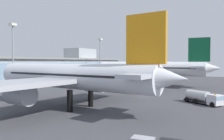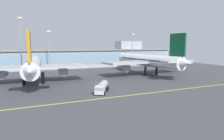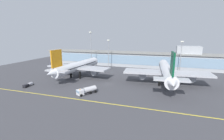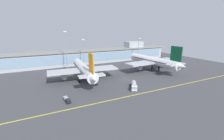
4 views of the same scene
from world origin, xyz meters
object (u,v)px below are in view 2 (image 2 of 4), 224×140
(apron_light_mast_centre, at_px, (49,45))
(apron_light_mast_west, at_px, (21,38))
(fuel_tanker_truck, at_px, (102,87))
(apron_light_mast_east, at_px, (132,45))
(airliner_near_right, at_px, (147,61))
(airliner_near_left, at_px, (33,66))

(apron_light_mast_centre, bearing_deg, apron_light_mast_west, -167.96)
(fuel_tanker_truck, bearing_deg, apron_light_mast_east, 174.30)
(fuel_tanker_truck, distance_m, apron_light_mast_west, 56.73)
(fuel_tanker_truck, relative_size, apron_light_mast_east, 0.43)
(fuel_tanker_truck, distance_m, apron_light_mast_east, 67.38)
(apron_light_mast_east, bearing_deg, apron_light_mast_west, -177.81)
(airliner_near_right, height_order, apron_light_mast_centre, apron_light_mast_centre)
(apron_light_mast_centre, bearing_deg, fuel_tanker_truck, -80.88)
(airliner_near_left, distance_m, apron_light_mast_east, 64.98)
(airliner_near_left, relative_size, apron_light_mast_east, 2.34)
(apron_light_mast_east, bearing_deg, fuel_tanker_truck, -127.47)
(apron_light_mast_west, bearing_deg, apron_light_mast_east, 2.19)
(fuel_tanker_truck, height_order, apron_light_mast_west, apron_light_mast_west)
(fuel_tanker_truck, relative_size, apron_light_mast_west, 0.34)
(airliner_near_left, xyz_separation_m, apron_light_mast_east, (57.69, 28.96, 7.41))
(airliner_near_left, bearing_deg, fuel_tanker_truck, -139.10)
(airliner_near_left, xyz_separation_m, fuel_tanker_truck, (17.39, -23.63, -4.86))
(apron_light_mast_west, bearing_deg, fuel_tanker_truck, -67.09)
(apron_light_mast_centre, bearing_deg, airliner_near_right, -35.83)
(airliner_near_left, height_order, apron_light_mast_east, apron_light_mast_east)
(apron_light_mast_west, bearing_deg, apron_light_mast_centre, 12.04)
(airliner_near_right, bearing_deg, fuel_tanker_truck, 122.22)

